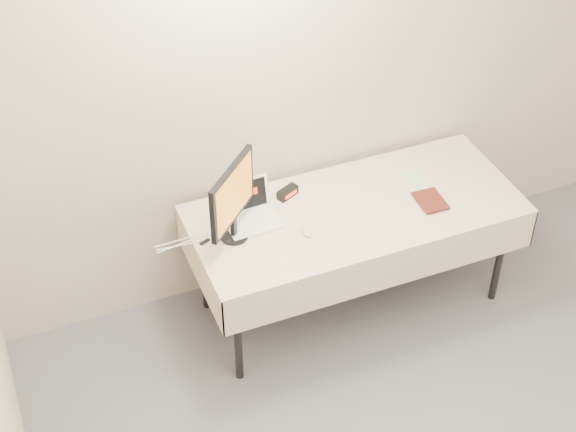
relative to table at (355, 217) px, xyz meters
name	(u,v)px	position (x,y,z in m)	size (l,w,h in m)	color
back_wall	(326,74)	(0.00, 0.45, 0.67)	(4.00, 0.10, 2.70)	beige
table	(355,217)	(0.00, 0.00, 0.00)	(1.86, 0.81, 0.74)	black
laptop	(249,212)	(-0.58, 0.14, 0.11)	(0.31, 0.26, 0.21)	white
monitor	(232,197)	(-0.71, 0.03, 0.33)	(0.34, 0.33, 0.46)	black
book	(420,191)	(0.34, -0.11, 0.16)	(0.15, 0.02, 0.20)	maroon
alarm_clock	(288,192)	(-0.31, 0.24, 0.09)	(0.14, 0.10, 0.05)	black
clicker	(306,232)	(-0.34, -0.09, 0.07)	(0.04, 0.09, 0.02)	silver
paper_form	(423,186)	(0.44, 0.04, 0.06)	(0.11, 0.27, 0.00)	#AAD5AB
usb_dongle	(205,242)	(-0.87, 0.05, 0.07)	(0.06, 0.02, 0.01)	black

